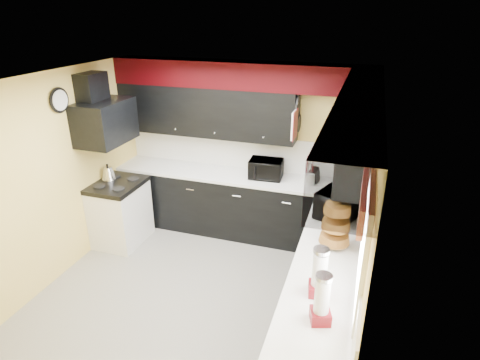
% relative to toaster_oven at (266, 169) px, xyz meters
% --- Properties ---
extents(ground, '(3.60, 3.60, 0.00)m').
position_rel_toaster_oven_xyz_m(ground, '(-0.42, -1.52, -1.07)').
color(ground, gray).
rests_on(ground, ground).
extents(wall_back, '(3.60, 0.06, 2.50)m').
position_rel_toaster_oven_xyz_m(wall_back, '(-0.42, 0.28, 0.18)').
color(wall_back, '#E0C666').
rests_on(wall_back, ground).
extents(wall_right, '(0.06, 3.60, 2.50)m').
position_rel_toaster_oven_xyz_m(wall_right, '(1.38, -1.52, 0.18)').
color(wall_right, '#E0C666').
rests_on(wall_right, ground).
extents(wall_left, '(0.06, 3.60, 2.50)m').
position_rel_toaster_oven_xyz_m(wall_left, '(-2.22, -1.52, 0.18)').
color(wall_left, '#E0C666').
rests_on(wall_left, ground).
extents(ceiling, '(3.60, 3.60, 0.06)m').
position_rel_toaster_oven_xyz_m(ceiling, '(-0.42, -1.52, 1.43)').
color(ceiling, white).
rests_on(ceiling, wall_back).
extents(cab_back, '(3.60, 0.60, 0.90)m').
position_rel_toaster_oven_xyz_m(cab_back, '(-0.42, -0.02, -0.62)').
color(cab_back, black).
rests_on(cab_back, ground).
extents(cab_right, '(0.60, 3.00, 0.90)m').
position_rel_toaster_oven_xyz_m(cab_right, '(1.08, -1.82, -0.62)').
color(cab_right, black).
rests_on(cab_right, ground).
extents(counter_back, '(3.62, 0.64, 0.04)m').
position_rel_toaster_oven_xyz_m(counter_back, '(-0.42, -0.02, -0.15)').
color(counter_back, white).
rests_on(counter_back, cab_back).
extents(counter_right, '(0.64, 3.02, 0.04)m').
position_rel_toaster_oven_xyz_m(counter_right, '(1.08, -1.82, -0.15)').
color(counter_right, white).
rests_on(counter_right, cab_right).
extents(splash_back, '(3.60, 0.02, 0.50)m').
position_rel_toaster_oven_xyz_m(splash_back, '(-0.42, 0.27, 0.12)').
color(splash_back, white).
rests_on(splash_back, counter_back).
extents(splash_right, '(0.02, 3.60, 0.50)m').
position_rel_toaster_oven_xyz_m(splash_right, '(1.37, -1.52, 0.12)').
color(splash_right, white).
rests_on(splash_right, counter_right).
extents(upper_back, '(2.60, 0.35, 0.70)m').
position_rel_toaster_oven_xyz_m(upper_back, '(-0.92, 0.10, 0.73)').
color(upper_back, black).
rests_on(upper_back, wall_back).
extents(upper_right, '(0.35, 1.80, 0.70)m').
position_rel_toaster_oven_xyz_m(upper_right, '(1.20, -0.62, 0.73)').
color(upper_right, black).
rests_on(upper_right, wall_right).
extents(soffit_back, '(3.60, 0.36, 0.35)m').
position_rel_toaster_oven_xyz_m(soffit_back, '(-0.42, 0.10, 1.25)').
color(soffit_back, black).
rests_on(soffit_back, wall_back).
extents(soffit_right, '(0.36, 3.24, 0.35)m').
position_rel_toaster_oven_xyz_m(soffit_right, '(1.20, -1.70, 1.25)').
color(soffit_right, black).
rests_on(soffit_right, wall_right).
extents(stove, '(0.60, 0.75, 0.86)m').
position_rel_toaster_oven_xyz_m(stove, '(-1.92, -0.77, -0.64)').
color(stove, white).
rests_on(stove, ground).
extents(cooktop, '(0.62, 0.77, 0.06)m').
position_rel_toaster_oven_xyz_m(cooktop, '(-1.92, -0.77, -0.18)').
color(cooktop, black).
rests_on(cooktop, stove).
extents(hood, '(0.50, 0.78, 0.55)m').
position_rel_toaster_oven_xyz_m(hood, '(-1.97, -0.77, 0.71)').
color(hood, black).
rests_on(hood, wall_left).
extents(hood_duct, '(0.24, 0.40, 0.40)m').
position_rel_toaster_oven_xyz_m(hood_duct, '(-2.10, -0.77, 1.13)').
color(hood_duct, black).
rests_on(hood_duct, wall_left).
extents(window, '(0.03, 0.86, 0.96)m').
position_rel_toaster_oven_xyz_m(window, '(1.36, -2.42, 0.48)').
color(window, white).
rests_on(window, wall_right).
extents(valance, '(0.04, 0.88, 0.20)m').
position_rel_toaster_oven_xyz_m(valance, '(1.31, -2.42, 0.88)').
color(valance, red).
rests_on(valance, wall_right).
extents(pan_top, '(0.03, 0.22, 0.40)m').
position_rel_toaster_oven_xyz_m(pan_top, '(0.40, 0.03, 0.93)').
color(pan_top, black).
rests_on(pan_top, upper_back).
extents(pan_mid, '(0.03, 0.28, 0.46)m').
position_rel_toaster_oven_xyz_m(pan_mid, '(0.40, -0.10, 0.68)').
color(pan_mid, black).
rests_on(pan_mid, upper_back).
extents(pan_low, '(0.03, 0.24, 0.42)m').
position_rel_toaster_oven_xyz_m(pan_low, '(0.40, 0.16, 0.65)').
color(pan_low, black).
rests_on(pan_low, upper_back).
extents(cut_board, '(0.03, 0.26, 0.35)m').
position_rel_toaster_oven_xyz_m(cut_board, '(0.41, -0.22, 0.73)').
color(cut_board, white).
rests_on(cut_board, upper_back).
extents(baskets, '(0.27, 0.27, 0.50)m').
position_rel_toaster_oven_xyz_m(baskets, '(1.10, -1.47, 0.11)').
color(baskets, brown).
rests_on(baskets, upper_right).
extents(clock, '(0.03, 0.30, 0.30)m').
position_rel_toaster_oven_xyz_m(clock, '(-2.19, -1.27, 1.08)').
color(clock, black).
rests_on(clock, wall_left).
extents(deco_plate, '(0.03, 0.24, 0.24)m').
position_rel_toaster_oven_xyz_m(deco_plate, '(1.35, -1.87, 1.18)').
color(deco_plate, white).
rests_on(deco_plate, wall_right).
extents(toaster_oven, '(0.48, 0.40, 0.26)m').
position_rel_toaster_oven_xyz_m(toaster_oven, '(0.00, 0.00, 0.00)').
color(toaster_oven, black).
rests_on(toaster_oven, counter_back).
extents(microwave, '(0.59, 0.69, 0.32)m').
position_rel_toaster_oven_xyz_m(microwave, '(1.09, -0.81, 0.03)').
color(microwave, black).
rests_on(microwave, counter_right).
extents(utensil_crock, '(0.18, 0.18, 0.17)m').
position_rel_toaster_oven_xyz_m(utensil_crock, '(0.62, -0.05, -0.05)').
color(utensil_crock, beige).
rests_on(utensil_crock, counter_back).
extents(knife_block, '(0.13, 0.16, 0.21)m').
position_rel_toaster_oven_xyz_m(knife_block, '(0.68, 0.03, -0.03)').
color(knife_block, black).
rests_on(knife_block, counter_back).
extents(kettle, '(0.24, 0.24, 0.18)m').
position_rel_toaster_oven_xyz_m(kettle, '(-2.10, -0.69, -0.06)').
color(kettle, '#A3A2A6').
rests_on(kettle, cooktop).
extents(dispenser_a, '(0.19, 0.19, 0.40)m').
position_rel_toaster_oven_xyz_m(dispenser_a, '(1.11, -2.60, 0.07)').
color(dispenser_a, '#5F120C').
rests_on(dispenser_a, counter_right).
extents(dispenser_b, '(0.18, 0.18, 0.43)m').
position_rel_toaster_oven_xyz_m(dispenser_b, '(1.05, -2.29, 0.08)').
color(dispenser_b, '#70020A').
rests_on(dispenser_b, counter_right).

